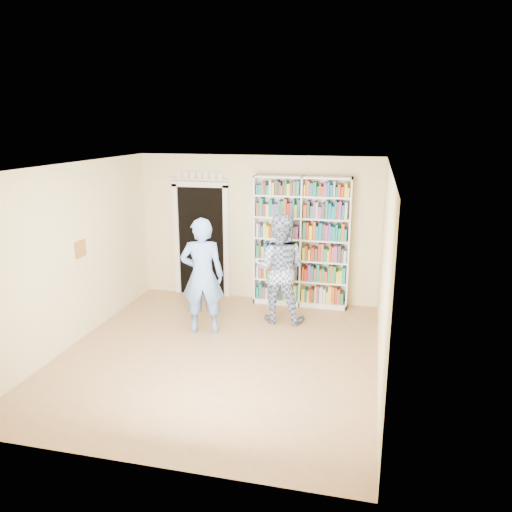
{
  "coord_description": "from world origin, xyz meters",
  "views": [
    {
      "loc": [
        2.05,
        -6.34,
        3.24
      ],
      "look_at": [
        0.35,
        0.9,
        1.27
      ],
      "focal_mm": 35.0,
      "sensor_mm": 36.0,
      "label": 1
    }
  ],
  "objects": [
    {
      "name": "man_plaid",
      "position": [
        0.61,
        1.48,
        0.92
      ],
      "size": [
        0.89,
        0.7,
        1.83
      ],
      "primitive_type": "imported",
      "rotation": [
        0.0,
        0.0,
        3.15
      ],
      "color": "#33519C",
      "rests_on": "floor"
    },
    {
      "name": "doorway",
      "position": [
        -1.1,
        2.48,
        1.18
      ],
      "size": [
        1.1,
        0.08,
        2.43
      ],
      "color": "black",
      "rests_on": "floor"
    },
    {
      "name": "wall_art",
      "position": [
        -2.23,
        0.2,
        1.4
      ],
      "size": [
        0.03,
        0.25,
        0.25
      ],
      "primitive_type": "cube",
      "color": "brown",
      "rests_on": "wall_left"
    },
    {
      "name": "ceiling",
      "position": [
        0.0,
        0.0,
        2.7
      ],
      "size": [
        5.0,
        5.0,
        0.0
      ],
      "primitive_type": "plane",
      "rotation": [
        3.14,
        0.0,
        0.0
      ],
      "color": "white",
      "rests_on": "wall_back"
    },
    {
      "name": "man_blue",
      "position": [
        -0.48,
        0.74,
        0.93
      ],
      "size": [
        0.77,
        0.6,
        1.86
      ],
      "primitive_type": "imported",
      "rotation": [
        0.0,
        0.0,
        3.39
      ],
      "color": "#6895E7",
      "rests_on": "floor"
    },
    {
      "name": "bookshelf",
      "position": [
        0.85,
        2.34,
        1.19
      ],
      "size": [
        1.72,
        0.32,
        2.36
      ],
      "rotation": [
        0.0,
        0.0,
        -0.36
      ],
      "color": "white",
      "rests_on": "floor"
    },
    {
      "name": "floor",
      "position": [
        0.0,
        0.0,
        0.0
      ],
      "size": [
        5.0,
        5.0,
        0.0
      ],
      "primitive_type": "plane",
      "color": "#9D754C",
      "rests_on": "ground"
    },
    {
      "name": "wall_right",
      "position": [
        2.25,
        0.0,
        1.35
      ],
      "size": [
        0.0,
        5.0,
        5.0
      ],
      "primitive_type": "plane",
      "rotation": [
        1.57,
        0.0,
        -1.57
      ],
      "color": "beige",
      "rests_on": "floor"
    },
    {
      "name": "wall_back",
      "position": [
        0.0,
        2.5,
        1.35
      ],
      "size": [
        4.5,
        0.0,
        4.5
      ],
      "primitive_type": "plane",
      "rotation": [
        1.57,
        0.0,
        0.0
      ],
      "color": "beige",
      "rests_on": "floor"
    },
    {
      "name": "paper_sheet",
      "position": [
        0.7,
        1.26,
        0.97
      ],
      "size": [
        0.19,
        0.08,
        0.29
      ],
      "primitive_type": "cube",
      "rotation": [
        0.0,
        0.0,
        0.36
      ],
      "color": "white",
      "rests_on": "man_plaid"
    },
    {
      "name": "wall_left",
      "position": [
        -2.25,
        0.0,
        1.35
      ],
      "size": [
        0.0,
        5.0,
        5.0
      ],
      "primitive_type": "plane",
      "rotation": [
        1.57,
        0.0,
        1.57
      ],
      "color": "beige",
      "rests_on": "floor"
    }
  ]
}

